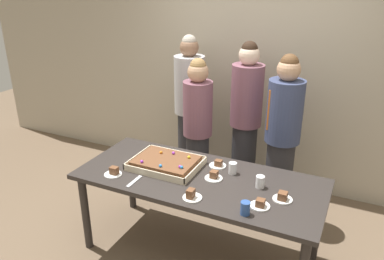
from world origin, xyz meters
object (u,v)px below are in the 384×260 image
Objects in this scene: party_table at (199,186)px; person_far_right_suit at (189,110)px; plated_slice_near_left at (214,176)px; plated_slice_far_right at (191,196)px; sheet_cake at (166,163)px; drink_cup_far_end at (233,168)px; drink_cup_nearest at (260,182)px; cake_server_utensil at (134,181)px; plated_slice_center_back at (260,204)px; drink_cup_middle at (245,208)px; person_striped_tie_right at (245,120)px; plated_slice_near_right at (283,197)px; plated_slice_center_front at (114,172)px; person_green_shirt_behind at (198,131)px; person_serving_front at (282,138)px; plated_slice_far_left at (218,164)px.

person_far_right_suit is (-0.64, 1.13, 0.23)m from party_table.
plated_slice_near_left reaches higher than party_table.
party_table is at bearing 104.16° from plated_slice_far_right.
drink_cup_far_end is at bearing 13.28° from sheet_cake.
drink_cup_nearest is 1.02m from cake_server_utensil.
person_far_right_suit is at bearing 132.33° from plated_slice_center_back.
person_striped_tie_right is (-0.47, 1.45, 0.09)m from drink_cup_middle.
person_striped_tie_right is at bearing 72.34° from person_far_right_suit.
person_far_right_suit is at bearing 119.41° from party_table.
plated_slice_near_right is at bearing 56.02° from drink_cup_middle.
person_green_shirt_behind is at bearing 73.51° from plated_slice_center_front.
drink_cup_nearest is 1.12m from person_green_shirt_behind.
party_table is at bearing 18.09° from person_striped_tie_right.
drink_cup_middle reaches higher than cake_server_utensil.
person_far_right_suit is at bearing 97.45° from cake_server_utensil.
person_serving_front is at bearing 60.88° from party_table.
party_table is 13.84× the size of plated_slice_near_left.
plated_slice_near_left is at bearing 24.41° from person_striped_tie_right.
plated_slice_near_right is at bearing 50.43° from person_striped_tie_right.
plated_slice_center_front is (-0.74, -0.52, 0.00)m from plated_slice_far_left.
sheet_cake is 3.99× the size of plated_slice_far_right.
plated_slice_center_front is (-0.33, -0.32, -0.01)m from sheet_cake.
plated_slice_near_right is at bearing -24.95° from plated_slice_far_left.
drink_cup_nearest is at bearing 0.76° from sheet_cake.
drink_cup_middle is (-0.07, -0.14, 0.03)m from plated_slice_center_back.
person_far_right_suit reaches higher than drink_cup_middle.
plated_slice_near_left is 0.54m from drink_cup_middle.
plated_slice_center_front is 0.75× the size of cake_server_utensil.
plated_slice_far_right is 0.76m from plated_slice_center_front.
plated_slice_center_front is 1.64m from person_serving_front.
plated_slice_near_right is at bearing -5.36° from sheet_cake.
drink_cup_middle is at bearing -123.98° from plated_slice_near_right.
drink_cup_far_end is 1.29m from person_far_right_suit.
person_green_shirt_behind is at bearing -37.42° from person_serving_front.
plated_slice_near_left is at bearing 152.78° from plated_slice_center_back.
sheet_cake reaches higher than plated_slice_center_front.
plated_slice_far_right reaches higher than plated_slice_center_back.
plated_slice_center_back is at bearing 62.27° from drink_cup_middle.
plated_slice_far_left is 0.69m from plated_slice_center_back.
sheet_cake is 0.85m from drink_cup_nearest.
drink_cup_middle reaches higher than plated_slice_near_right.
person_far_right_suit is (-0.27, 0.37, 0.07)m from person_green_shirt_behind.
plated_slice_center_back is (1.26, 0.07, -0.00)m from plated_slice_center_front.
drink_cup_nearest is (0.85, 0.01, 0.01)m from sheet_cake.
person_far_right_suit is (-1.15, 1.48, 0.10)m from drink_cup_middle.
drink_cup_middle reaches higher than plated_slice_far_right.
plated_slice_center_front is 0.09× the size of person_green_shirt_behind.
person_far_right_suit reaches higher than drink_cup_far_end.
plated_slice_near_right is 0.09× the size of person_green_shirt_behind.
plated_slice_near_right is 0.75× the size of cake_server_utensil.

